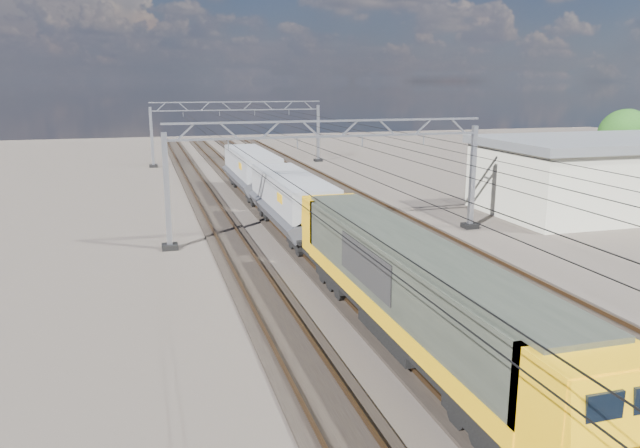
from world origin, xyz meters
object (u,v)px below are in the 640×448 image
object	(u,v)px
catenary_gantry_far	(238,130)
tree_far	(630,138)
catenary_gantry_mid	(330,174)
industrial_shed	(612,174)
hopper_wagon_lead	(292,199)
locomotive	(410,286)
hopper_wagon_mid	(252,169)

from	to	relation	value
catenary_gantry_far	tree_far	distance (m)	40.08
catenary_gantry_mid	catenary_gantry_far	world-z (taller)	same
catenary_gantry_far	industrial_shed	xyz separation A→B (m)	(22.00, -34.00, -1.18)
hopper_wagon_lead	tree_far	bearing A→B (deg)	14.29
hopper_wagon_lead	industrial_shed	size ratio (longest dim) A/B	0.70
locomotive	industrial_shed	size ratio (longest dim) A/B	1.13
hopper_wagon_mid	catenary_gantry_far	bearing A→B (deg)	84.36
locomotive	hopper_wagon_mid	bearing A→B (deg)	90.00
hopper_wagon_lead	industrial_shed	distance (m)	24.01
hopper_wagon_lead	tree_far	xyz separation A→B (m)	(32.32, 8.23, 2.22)
catenary_gantry_far	industrial_shed	distance (m)	40.51
catenary_gantry_mid	catenary_gantry_far	size ratio (longest dim) A/B	1.00
catenary_gantry_far	industrial_shed	world-z (taller)	catenary_gantry_far
catenary_gantry_far	locomotive	bearing A→B (deg)	-92.20
catenary_gantry_mid	tree_far	world-z (taller)	catenary_gantry_mid
catenary_gantry_mid	hopper_wagon_mid	distance (m)	15.97
catenary_gantry_far	industrial_shed	bearing A→B (deg)	-57.09
catenary_gantry_mid	locomotive	xyz separation A→B (m)	(-2.00, -16.14, -1.58)
hopper_wagon_lead	hopper_wagon_mid	world-z (taller)	same
hopper_wagon_mid	tree_far	xyz separation A→B (m)	(32.32, -5.97, 2.22)
hopper_wagon_mid	industrial_shed	size ratio (longest dim) A/B	0.70
catenary_gantry_far	hopper_wagon_lead	xyz separation A→B (m)	(-2.00, -34.44, -1.67)
catenary_gantry_far	locomotive	world-z (taller)	catenary_gantry_far
industrial_shed	catenary_gantry_mid	bearing A→B (deg)	-174.81
catenary_gantry_mid	industrial_shed	distance (m)	22.12
catenary_gantry_mid	industrial_shed	xyz separation A→B (m)	(22.00, 2.00, -1.18)
hopper_wagon_lead	industrial_shed	world-z (taller)	industrial_shed
catenary_gantry_mid	tree_far	distance (m)	31.86
catenary_gantry_far	tree_far	xyz separation A→B (m)	(30.32, -26.21, 0.55)
catenary_gantry_far	hopper_wagon_mid	distance (m)	20.41
hopper_wagon_lead	tree_far	size ratio (longest dim) A/B	1.86
hopper_wagon_lead	hopper_wagon_mid	xyz separation A→B (m)	(0.00, 14.20, 0.00)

